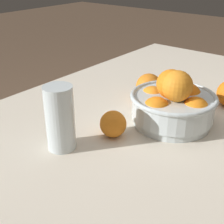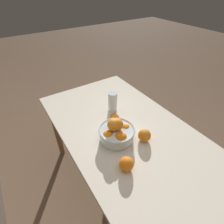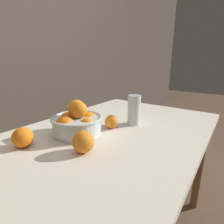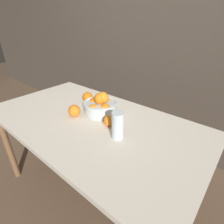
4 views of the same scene
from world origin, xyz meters
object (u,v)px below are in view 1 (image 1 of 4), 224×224
fruit_bowl (173,104)px  orange_loose_front (113,124)px  orange_loose_aside (149,86)px  juice_glass (60,121)px

fruit_bowl → orange_loose_front: fruit_bowl is taller
orange_loose_front → orange_loose_aside: size_ratio=0.83×
fruit_bowl → orange_loose_front: bearing=-29.0°
juice_glass → orange_loose_front: juice_glass is taller
orange_loose_aside → orange_loose_front: bearing=12.9°
orange_loose_front → fruit_bowl: bearing=151.0°
juice_glass → orange_loose_aside: 0.38m
juice_glass → orange_loose_front: 0.14m
fruit_bowl → orange_loose_front: size_ratio=3.39×
fruit_bowl → orange_loose_aside: bearing=-126.2°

